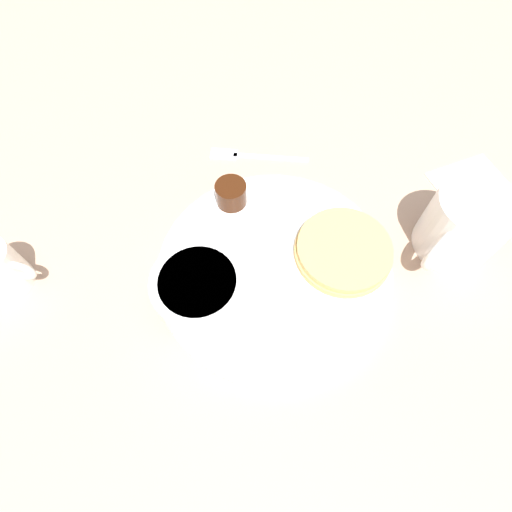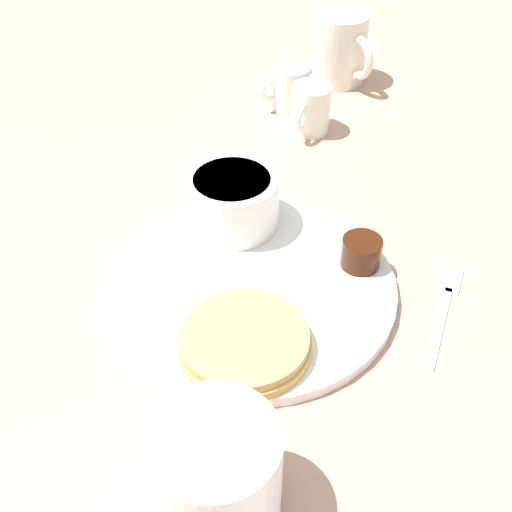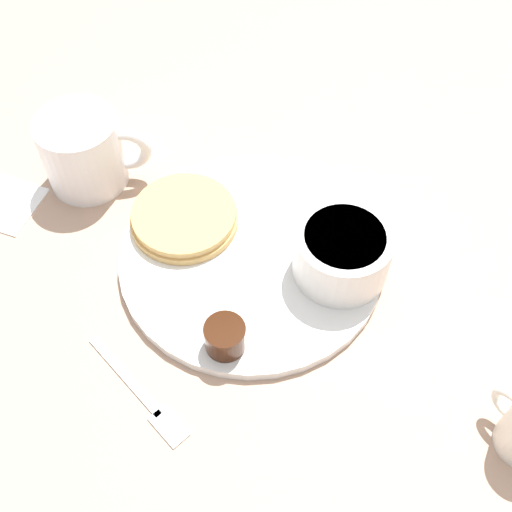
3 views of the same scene
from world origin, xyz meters
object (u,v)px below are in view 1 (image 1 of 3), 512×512
at_px(plate, 274,269).
at_px(coffee_mug, 462,226).
at_px(fork, 247,155).
at_px(bowl, 200,292).

height_order(plate, coffee_mug, coffee_mug).
relative_size(plate, fork, 2.27).
relative_size(bowl, coffee_mug, 0.80).
distance_m(plate, coffee_mug, 0.23).
height_order(plate, bowl, bowl).
bearing_deg(plate, bowl, -179.54).
bearing_deg(fork, bowl, -130.62).
bearing_deg(plate, coffee_mug, -19.64).
height_order(coffee_mug, fork, coffee_mug).
xyz_separation_m(plate, bowl, (-0.09, -0.00, 0.04)).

